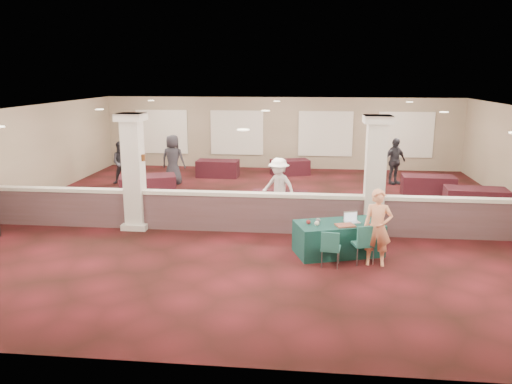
# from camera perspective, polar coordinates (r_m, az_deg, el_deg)

# --- Properties ---
(ground) EXTENTS (16.00, 16.00, 0.00)m
(ground) POSITION_cam_1_polar(r_m,az_deg,el_deg) (15.17, 1.06, -2.81)
(ground) COLOR #431014
(ground) RESTS_ON ground
(wall_back) EXTENTS (16.00, 0.04, 3.20)m
(wall_back) POSITION_cam_1_polar(r_m,az_deg,el_deg) (22.70, 2.85, 6.73)
(wall_back) COLOR #807158
(wall_back) RESTS_ON ground
(wall_front) EXTENTS (16.00, 0.04, 3.20)m
(wall_front) POSITION_cam_1_polar(r_m,az_deg,el_deg) (7.14, -4.56, -8.35)
(wall_front) COLOR #807158
(wall_front) RESTS_ON ground
(wall_left) EXTENTS (0.04, 16.00, 3.20)m
(wall_left) POSITION_cam_1_polar(r_m,az_deg,el_deg) (17.41, -26.20, 3.32)
(wall_left) COLOR #807158
(wall_left) RESTS_ON ground
(ceiling) EXTENTS (16.00, 16.00, 0.02)m
(ceiling) POSITION_cam_1_polar(r_m,az_deg,el_deg) (14.60, 1.12, 9.34)
(ceiling) COLOR silver
(ceiling) RESTS_ON wall_back
(partition_wall) EXTENTS (15.60, 0.28, 1.10)m
(partition_wall) POSITION_cam_1_polar(r_m,az_deg,el_deg) (13.58, 0.52, -2.27)
(partition_wall) COLOR #4E3435
(partition_wall) RESTS_ON ground
(column_left) EXTENTS (0.72, 0.72, 3.20)m
(column_left) POSITION_cam_1_polar(r_m,az_deg,el_deg) (14.09, -13.80, 2.39)
(column_left) COLOR beige
(column_left) RESTS_ON ground
(column_right) EXTENTS (0.72, 0.72, 3.20)m
(column_right) POSITION_cam_1_polar(r_m,az_deg,el_deg) (13.38, 13.43, 1.83)
(column_right) COLOR beige
(column_right) RESTS_ON ground
(sconce_left) EXTENTS (0.12, 0.12, 0.18)m
(sconce_left) POSITION_cam_1_polar(r_m,az_deg,el_deg) (14.13, -14.95, 3.84)
(sconce_left) COLOR brown
(sconce_left) RESTS_ON column_left
(sconce_right) EXTENTS (0.12, 0.12, 0.18)m
(sconce_right) POSITION_cam_1_polar(r_m,az_deg,el_deg) (13.94, -12.79, 3.84)
(sconce_right) COLOR brown
(sconce_right) RESTS_ON column_left
(near_table) EXTENTS (2.22, 1.58, 0.77)m
(near_table) POSITION_cam_1_polar(r_m,az_deg,el_deg) (12.16, 9.37, -5.24)
(near_table) COLOR #0D3231
(near_table) RESTS_ON ground
(conf_chair_main) EXTENTS (0.57, 0.58, 0.93)m
(conf_chair_main) POSITION_cam_1_polar(r_m,az_deg,el_deg) (11.59, 12.27, -5.47)
(conf_chair_main) COLOR #226361
(conf_chair_main) RESTS_ON ground
(conf_chair_side) EXTENTS (0.48, 0.48, 0.84)m
(conf_chair_side) POSITION_cam_1_polar(r_m,az_deg,el_deg) (11.29, 8.51, -6.10)
(conf_chair_side) COLOR #226361
(conf_chair_side) RESTS_ON ground
(woman) EXTENTS (0.67, 0.49, 1.75)m
(woman) POSITION_cam_1_polar(r_m,az_deg,el_deg) (11.49, 13.72, -4.00)
(woman) COLOR #FEA86E
(woman) RESTS_ON ground
(far_table_front_left) EXTENTS (2.11, 1.53, 0.77)m
(far_table_front_left) POSITION_cam_1_polar(r_m,az_deg,el_deg) (17.79, -12.26, 0.61)
(far_table_front_left) COLOR black
(far_table_front_left) RESTS_ON ground
(far_table_front_center) EXTENTS (1.73, 0.88, 0.69)m
(far_table_front_center) POSITION_cam_1_polar(r_m,az_deg,el_deg) (15.34, 2.66, -1.29)
(far_table_front_center) COLOR black
(far_table_front_center) RESTS_ON ground
(far_table_front_right) EXTENTS (1.93, 1.09, 0.75)m
(far_table_front_right) POSITION_cam_1_polar(r_m,az_deg,el_deg) (17.03, 23.81, -0.86)
(far_table_front_right) COLOR black
(far_table_front_right) RESTS_ON ground
(far_table_back_left) EXTENTS (1.74, 0.90, 0.70)m
(far_table_back_left) POSITION_cam_1_polar(r_m,az_deg,el_deg) (20.97, -4.38, 2.69)
(far_table_back_left) COLOR black
(far_table_back_left) RESTS_ON ground
(far_table_back_center) EXTENTS (1.76, 1.26, 0.65)m
(far_table_back_center) POSITION_cam_1_polar(r_m,az_deg,el_deg) (21.39, 3.91, 2.84)
(far_table_back_center) COLOR black
(far_table_back_center) RESTS_ON ground
(far_table_back_right) EXTENTS (1.84, 1.00, 0.73)m
(far_table_back_right) POSITION_cam_1_polar(r_m,az_deg,el_deg) (18.62, 19.06, 0.66)
(far_table_back_right) COLOR black
(far_table_back_right) RESTS_ON ground
(attendee_a) EXTENTS (0.89, 0.64, 1.67)m
(attendee_a) POSITION_cam_1_polar(r_m,az_deg,el_deg) (20.16, -15.04, 3.24)
(attendee_a) COLOR black
(attendee_a) RESTS_ON ground
(attendee_b) EXTENTS (1.24, 0.98, 1.77)m
(attendee_b) POSITION_cam_1_polar(r_m,az_deg,el_deg) (15.16, 2.60, 0.61)
(attendee_b) COLOR beige
(attendee_b) RESTS_ON ground
(attendee_c) EXTENTS (1.17, 1.00, 1.81)m
(attendee_c) POSITION_cam_1_polar(r_m,az_deg,el_deg) (20.15, 15.53, 3.41)
(attendee_c) COLOR black
(attendee_c) RESTS_ON ground
(attendee_d) EXTENTS (1.00, 0.62, 1.93)m
(attendee_d) POSITION_cam_1_polar(r_m,az_deg,el_deg) (19.74, -9.46, 3.69)
(attendee_d) COLOR black
(attendee_d) RESTS_ON ground
(laptop_base) EXTENTS (0.41, 0.34, 0.02)m
(laptop_base) POSITION_cam_1_polar(r_m,az_deg,el_deg) (12.11, 10.93, -3.42)
(laptop_base) COLOR #BABABE
(laptop_base) RESTS_ON near_table
(laptop_screen) EXTENTS (0.34, 0.12, 0.23)m
(laptop_screen) POSITION_cam_1_polar(r_m,az_deg,el_deg) (12.19, 10.74, -2.69)
(laptop_screen) COLOR #BABABE
(laptop_screen) RESTS_ON near_table
(screen_glow) EXTENTS (0.30, 0.10, 0.20)m
(screen_glow) POSITION_cam_1_polar(r_m,az_deg,el_deg) (12.18, 10.75, -2.77)
(screen_glow) COLOR silver
(screen_glow) RESTS_ON near_table
(knitting) EXTENTS (0.50, 0.43, 0.03)m
(knitting) POSITION_cam_1_polar(r_m,az_deg,el_deg) (11.83, 10.15, -3.77)
(knitting) COLOR #C94920
(knitting) RESTS_ON near_table
(yarn_cream) EXTENTS (0.12, 0.12, 0.12)m
(yarn_cream) POSITION_cam_1_polar(r_m,az_deg,el_deg) (11.74, 6.99, -3.57)
(yarn_cream) COLOR beige
(yarn_cream) RESTS_ON near_table
(yarn_red) EXTENTS (0.11, 0.11, 0.11)m
(yarn_red) POSITION_cam_1_polar(r_m,az_deg,el_deg) (11.83, 6.01, -3.43)
(yarn_red) COLOR maroon
(yarn_red) RESTS_ON near_table
(yarn_grey) EXTENTS (0.11, 0.11, 0.11)m
(yarn_grey) POSITION_cam_1_polar(r_m,az_deg,el_deg) (11.98, 7.10, -3.23)
(yarn_grey) COLOR #545358
(yarn_grey) RESTS_ON near_table
(scissors) EXTENTS (0.13, 0.07, 0.01)m
(scissors) POSITION_cam_1_polar(r_m,az_deg,el_deg) (12.05, 13.01, -3.63)
(scissors) COLOR red
(scissors) RESTS_ON near_table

